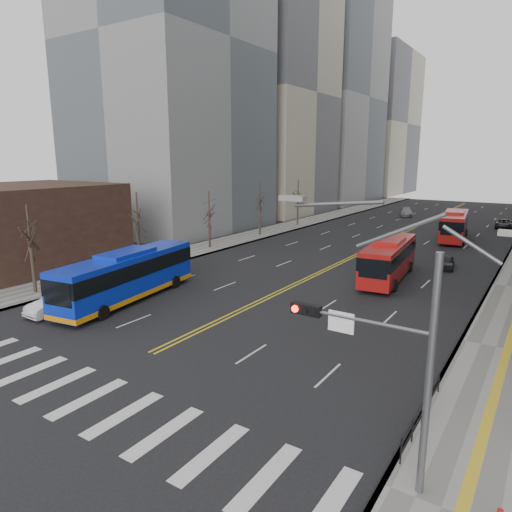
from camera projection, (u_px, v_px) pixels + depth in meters
ground at (72, 391)px, 21.18m from camera, size 220.00×220.00×0.00m
sidewalk_left at (272, 231)px, 66.78m from camera, size 5.00×130.00×0.15m
crosswalk at (72, 391)px, 21.18m from camera, size 26.70×4.00×0.01m
centerline at (405, 232)px, 66.12m from camera, size 0.55×100.00×0.01m
office_towers at (440, 71)px, 72.01m from camera, size 83.00×134.00×58.00m
storefront at (11, 227)px, 44.04m from camera, size 14.00×18.00×8.00m
signal_mast at (384, 344)px, 14.40m from camera, size 5.37×0.37×9.39m
pedestrian_railing at (423, 408)px, 18.25m from camera, size 0.06×6.06×1.02m
street_trees at (294, 208)px, 52.22m from camera, size 35.20×47.20×7.60m
blue_bus at (127, 274)px, 34.35m from camera, size 4.72×13.41×3.80m
red_bus_near at (389, 257)px, 40.17m from camera, size 3.74×11.71×3.64m
red_bus_far at (454, 224)px, 59.56m from camera, size 4.18×12.33×3.81m
car_white at (60, 302)px, 31.71m from camera, size 1.66×4.66×1.53m
car_dark_mid at (446, 262)px, 44.50m from camera, size 2.06×3.96×1.29m
car_silver at (406, 212)px, 83.89m from camera, size 3.50×5.48×1.48m
car_dark_far at (504, 224)px, 69.54m from camera, size 2.61×5.08×1.37m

